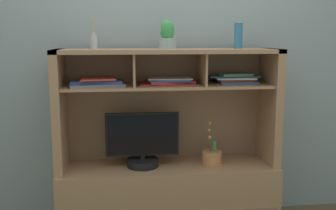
# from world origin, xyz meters

# --- Properties ---
(back_wall) EXTENTS (6.00, 0.02, 2.80)m
(back_wall) POSITION_xyz_m (0.00, 0.27, 1.40)
(back_wall) COLOR gray
(back_wall) RESTS_ON ground
(media_console) EXTENTS (1.62, 0.51, 1.38)m
(media_console) POSITION_xyz_m (0.00, 0.01, 0.41)
(media_console) COLOR #A07651
(media_console) RESTS_ON ground
(tv_monitor) EXTENTS (0.54, 0.24, 0.41)m
(tv_monitor) POSITION_xyz_m (-0.19, -0.02, 0.68)
(tv_monitor) COLOR black
(tv_monitor) RESTS_ON media_console
(potted_orchid) EXTENTS (0.17, 0.17, 0.33)m
(potted_orchid) POSITION_xyz_m (0.33, -0.03, 0.57)
(potted_orchid) COLOR #BC7746
(potted_orchid) RESTS_ON media_console
(magazine_stack_left) EXTENTS (0.38, 0.28, 0.07)m
(magazine_stack_left) POSITION_xyz_m (0.51, 0.05, 1.16)
(magazine_stack_left) COLOR #354B7B
(magazine_stack_left) RESTS_ON media_console
(magazine_stack_centre) EXTENTS (0.41, 0.28, 0.05)m
(magazine_stack_centre) POSITION_xyz_m (0.01, 0.03, 1.15)
(magazine_stack_centre) COLOR #A82926
(magazine_stack_centre) RESTS_ON media_console
(magazine_stack_right) EXTENTS (0.41, 0.29, 0.06)m
(magazine_stack_right) POSITION_xyz_m (-0.51, -0.03, 1.15)
(magazine_stack_right) COLOR slate
(magazine_stack_right) RESTS_ON media_console
(diffuser_bottle) EXTENTS (0.05, 0.05, 0.24)m
(diffuser_bottle) POSITION_xyz_m (-0.53, 0.03, 1.44)
(diffuser_bottle) COLOR #AFAFB4
(diffuser_bottle) RESTS_ON media_console
(potted_succulent) EXTENTS (0.14, 0.14, 0.20)m
(potted_succulent) POSITION_xyz_m (-0.00, 0.03, 1.47)
(potted_succulent) COLOR #8B9E9B
(potted_succulent) RESTS_ON media_console
(ceramic_vase) EXTENTS (0.06, 0.06, 0.19)m
(ceramic_vase) POSITION_xyz_m (0.53, 0.03, 1.48)
(ceramic_vase) COLOR teal
(ceramic_vase) RESTS_ON media_console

